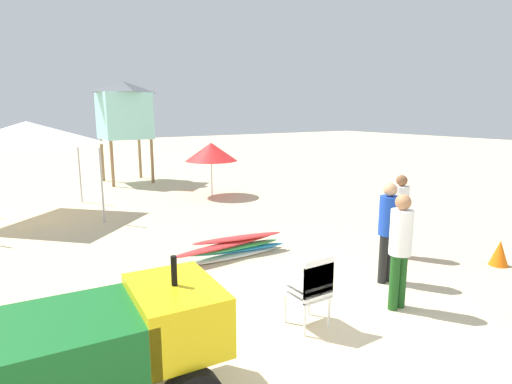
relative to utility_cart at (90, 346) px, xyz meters
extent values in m
plane|color=beige|center=(2.86, -0.09, -0.78)|extent=(80.00, 80.00, 0.00)
cube|color=#146023|center=(-0.39, 0.03, 0.07)|extent=(1.88, 1.23, 0.50)
cube|color=yellow|center=(0.80, -0.06, 0.12)|extent=(0.88, 1.16, 0.60)
cylinder|color=black|center=(0.80, -0.06, 0.57)|extent=(0.06, 0.06, 0.30)
cylinder|color=black|center=(0.80, 0.49, -0.48)|extent=(0.61, 0.22, 0.60)
cube|color=white|center=(2.83, 0.34, -0.34)|extent=(0.48, 0.48, 0.04)
cube|color=white|center=(2.83, 0.12, -0.14)|extent=(0.48, 0.04, 0.40)
cube|color=white|center=(2.83, 0.34, -0.25)|extent=(0.48, 0.48, 0.04)
cube|color=white|center=(2.83, 0.12, -0.05)|extent=(0.48, 0.04, 0.40)
cube|color=white|center=(2.83, 0.34, -0.16)|extent=(0.48, 0.48, 0.04)
cube|color=white|center=(2.83, 0.12, 0.04)|extent=(0.48, 0.04, 0.40)
cylinder|color=white|center=(3.04, 0.55, -0.57)|extent=(0.04, 0.04, 0.42)
cylinder|color=white|center=(2.62, 0.55, -0.57)|extent=(0.04, 0.04, 0.42)
cylinder|color=white|center=(3.04, 0.13, -0.57)|extent=(0.04, 0.04, 0.42)
cylinder|color=white|center=(2.62, 0.13, -0.57)|extent=(0.04, 0.04, 0.42)
ellipsoid|color=white|center=(3.36, 3.19, -0.74)|extent=(2.04, 0.33, 0.08)
ellipsoid|color=#268CCC|center=(3.47, 3.28, -0.66)|extent=(2.07, 0.63, 0.08)
ellipsoid|color=green|center=(3.37, 3.21, -0.58)|extent=(2.01, 0.33, 0.08)
ellipsoid|color=red|center=(3.20, 3.23, -0.50)|extent=(2.47, 0.56, 0.08)
ellipsoid|color=red|center=(3.47, 3.26, -0.42)|extent=(1.94, 0.52, 0.08)
cylinder|color=#194C19|center=(4.19, 0.00, -0.37)|extent=(0.14, 0.14, 0.83)
cylinder|color=#194C19|center=(4.35, 0.00, -0.37)|extent=(0.14, 0.14, 0.83)
cylinder|color=white|center=(4.27, 0.00, 0.38)|extent=(0.32, 0.32, 0.66)
sphere|color=#9E6B47|center=(4.27, 0.00, 0.82)|extent=(0.23, 0.23, 0.23)
cylinder|color=black|center=(4.82, 0.76, -0.37)|extent=(0.14, 0.14, 0.83)
cylinder|color=black|center=(4.98, 0.76, -0.37)|extent=(0.14, 0.14, 0.83)
cylinder|color=#193FB2|center=(4.90, 0.76, 0.38)|extent=(0.32, 0.32, 0.66)
sphere|color=tan|center=(4.90, 0.76, 0.82)|extent=(0.23, 0.23, 0.23)
cylinder|color=red|center=(6.03, 1.48, -0.39)|extent=(0.14, 0.14, 0.80)
cylinder|color=red|center=(6.19, 1.48, -0.39)|extent=(0.14, 0.14, 0.80)
cylinder|color=white|center=(6.11, 1.48, 0.33)|extent=(0.32, 0.32, 0.63)
sphere|color=brown|center=(6.11, 1.48, 0.76)|extent=(0.22, 0.22, 0.22)
cylinder|color=#B2B2B7|center=(1.82, 7.33, 0.19)|extent=(0.05, 0.05, 1.96)
cylinder|color=#B2B2B7|center=(1.82, 10.24, 0.19)|extent=(0.05, 0.05, 1.96)
pyramid|color=silver|center=(0.36, 8.79, 1.49)|extent=(2.91, 2.91, 0.64)
cylinder|color=olive|center=(3.40, 12.53, 0.09)|extent=(0.12, 0.12, 1.76)
cylinder|color=olive|center=(4.96, 12.53, 0.09)|extent=(0.12, 0.12, 1.76)
cylinder|color=olive|center=(3.40, 14.09, 0.09)|extent=(0.12, 0.12, 1.76)
cylinder|color=olive|center=(4.96, 14.09, 0.09)|extent=(0.12, 0.12, 1.76)
cube|color=#9AE8DB|center=(4.18, 13.31, 1.87)|extent=(1.80, 1.80, 1.80)
pyramid|color=#4C5156|center=(4.18, 13.31, 3.00)|extent=(1.98, 1.98, 0.45)
cylinder|color=beige|center=(5.76, 8.90, 0.12)|extent=(0.04, 0.04, 1.82)
cone|color=red|center=(5.76, 8.90, 0.73)|extent=(1.75, 1.75, 0.61)
cone|color=orange|center=(7.31, 0.11, -0.54)|extent=(0.34, 0.34, 0.49)
camera|label=1|loc=(-0.62, -3.73, 2.10)|focal=29.49mm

